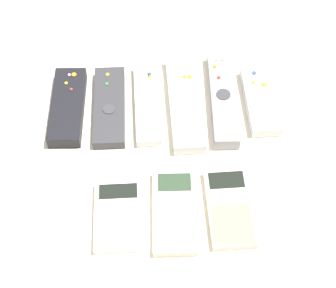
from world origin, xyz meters
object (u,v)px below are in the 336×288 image
remote_0 (68,107)px  calculator_2 (230,208)px  remote_3 (185,103)px  remote_4 (223,98)px  calculator_0 (119,216)px  calculator_1 (175,212)px  remote_1 (109,107)px  remote_2 (147,104)px  remote_5 (261,100)px

remote_0 → calculator_2: 0.35m
remote_3 → remote_4: size_ratio=1.00×
calculator_2 → remote_4: bearing=85.8°
remote_4 → calculator_0: bearing=-128.2°
remote_3 → calculator_1: bearing=-99.3°
calculator_1 → calculator_2: 0.09m
remote_4 → calculator_2: 0.22m
remote_3 → calculator_2: size_ratio=1.53×
remote_1 → remote_2: bearing=4.0°
remote_1 → remote_3: bearing=0.8°
remote_0 → calculator_1: size_ratio=1.10×
remote_0 → remote_3: bearing=2.4°
remote_1 → calculator_1: size_ratio=1.15×
calculator_2 → remote_3: bearing=103.7°
remote_2 → remote_3: 0.07m
remote_2 → remote_4: size_ratio=0.85×
calculator_2 → remote_5: bearing=68.3°
remote_0 → calculator_0: (0.09, -0.22, -0.01)m
remote_3 → remote_5: (0.14, -0.00, -0.00)m
remote_0 → remote_3: size_ratio=0.78×
remote_2 → remote_3: size_ratio=0.84×
calculator_2 → remote_0: bearing=140.1°
remote_0 → remote_5: (0.35, -0.01, -0.00)m
remote_5 → calculator_2: (-0.09, -0.21, -0.00)m
remote_2 → remote_3: (0.07, -0.00, 0.00)m
calculator_1 → remote_1: bearing=117.9°
calculator_2 → remote_1: bearing=131.0°
remote_0 → remote_2: (0.14, 0.00, -0.00)m
remote_3 → remote_2: bearing=176.0°
calculator_0 → remote_0: bearing=112.1°
remote_0 → remote_5: size_ratio=1.11×
remote_5 → calculator_0: 0.34m
remote_4 → calculator_0: remote_4 is taller
remote_4 → calculator_2: size_ratio=1.53×
remote_0 → calculator_2: remote_0 is taller
remote_2 → remote_4: remote_4 is taller
remote_1 → calculator_2: remote_1 is taller
calculator_0 → calculator_1: same height
calculator_1 → remote_4: bearing=67.8°
remote_0 → remote_5: remote_0 is taller
remote_2 → calculator_0: bearing=-103.7°
calculator_0 → calculator_2: same height
remote_5 → calculator_0: size_ratio=1.23×
remote_1 → calculator_1: 0.24m
remote_0 → remote_3: 0.21m
remote_1 → remote_5: bearing=0.2°
remote_2 → remote_0: bearing=-179.4°
remote_1 → calculator_2: 0.29m
remote_4 → calculator_1: remote_4 is taller
remote_3 → remote_5: 0.14m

